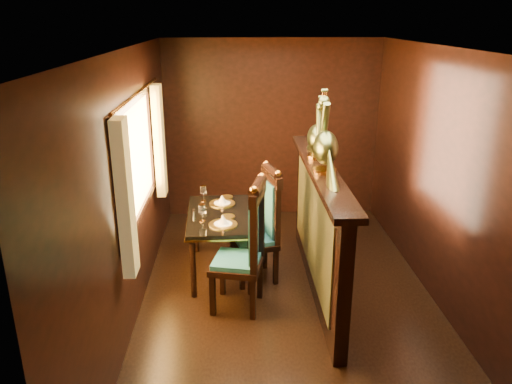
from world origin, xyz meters
TOP-DOWN VIEW (x-y plane):
  - ground at (0.00, 0.00)m, footprint 5.00×5.00m
  - room_shell at (-0.09, 0.02)m, footprint 3.04×5.04m
  - partition at (0.32, 0.30)m, footprint 0.26×2.70m
  - dining_table at (-0.71, 0.72)m, footprint 0.78×1.23m
  - chair_left at (-0.40, -0.06)m, footprint 0.59×0.61m
  - chair_right at (-0.22, 0.56)m, footprint 0.57×0.59m
  - peacock_left at (0.33, 0.11)m, footprint 0.24×0.64m
  - peacock_right at (0.33, 0.61)m, footprint 0.21×0.57m

SIDE VIEW (x-z plane):
  - ground at x=0.00m, z-range 0.00..0.00m
  - dining_table at x=-0.71m, z-range 0.19..1.10m
  - chair_right at x=-0.22m, z-range 0.03..1.32m
  - chair_left at x=-0.40m, z-range 0.03..1.39m
  - partition at x=0.32m, z-range 0.03..1.39m
  - room_shell at x=-0.09m, z-range 0.32..2.84m
  - peacock_right at x=0.33m, z-range 1.36..2.04m
  - peacock_left at x=0.33m, z-range 1.36..2.13m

